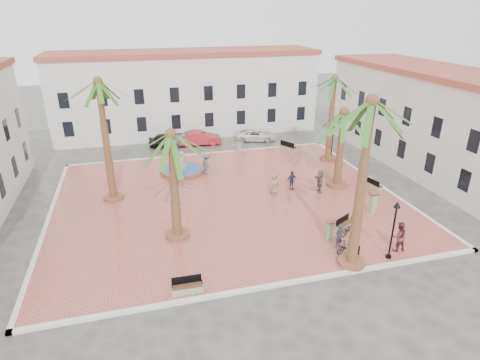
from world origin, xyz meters
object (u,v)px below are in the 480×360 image
at_px(bollard_se, 329,230).
at_px(bollard_n, 239,146).
at_px(bicycle_a, 351,228).
at_px(palm_e, 343,122).
at_px(bench_ne, 288,148).
at_px(palm_s, 370,120).
at_px(car_red, 200,138).
at_px(car_silver, 184,139).
at_px(bench_e, 373,186).
at_px(palm_nw, 100,94).
at_px(pedestrian_fountain_b, 292,180).
at_px(bench_se, 344,225).
at_px(litter_bin, 357,251).
at_px(bicycle_b, 346,246).
at_px(lamppost_s, 395,220).
at_px(palm_ne, 334,88).
at_px(cyclist_a, 339,236).
at_px(pedestrian_fountain_a, 274,184).
at_px(lamppost_e, 333,131).
at_px(pedestrian_east, 320,181).
at_px(palm_sw, 172,148).
at_px(pedestrian_north, 207,164).
at_px(car_white, 256,135).
at_px(fountain, 182,170).
at_px(bench_s, 187,288).
at_px(bollard_e, 373,202).
at_px(car_black, 169,140).

xyz_separation_m(bollard_se, bollard_n, (-1.13, 17.94, 0.04)).
bearing_deg(bollard_n, bicycle_a, -81.13).
height_order(palm_e, bench_ne, palm_e).
relative_size(palm_s, car_red, 2.11).
height_order(bollard_n, car_silver, bollard_n).
xyz_separation_m(palm_s, bench_e, (7.21, 9.11, -8.31)).
bearing_deg(palm_nw, palm_e, -7.24).
bearing_deg(pedestrian_fountain_b, bench_se, -96.36).
relative_size(bench_se, litter_bin, 2.38).
xyz_separation_m(palm_nw, bicycle_b, (13.72, -11.54, -7.64)).
xyz_separation_m(bicycle_a, car_silver, (-7.79, 22.24, 0.05)).
bearing_deg(palm_nw, lamppost_s, -38.65).
relative_size(palm_e, palm_ne, 0.81).
xyz_separation_m(cyclist_a, car_red, (-4.62, 22.87, -0.15)).
bearing_deg(pedestrian_fountain_a, palm_ne, 18.39).
xyz_separation_m(lamppost_e, pedestrian_fountain_a, (-8.37, -6.49, -1.86)).
xyz_separation_m(bollard_n, litter_bin, (1.85, -20.15, -0.36)).
xyz_separation_m(lamppost_s, pedestrian_fountain_a, (-3.50, 10.38, -1.68)).
bearing_deg(lamppost_s, pedestrian_fountain_a, 108.62).
height_order(bench_ne, pedestrian_east, pedestrian_east).
xyz_separation_m(cyclist_a, pedestrian_fountain_a, (-1.17, 8.49, 0.05)).
relative_size(palm_sw, bench_e, 4.30).
relative_size(lamppost_e, litter_bin, 5.82).
height_order(palm_nw, car_silver, palm_nw).
height_order(bicycle_b, pedestrian_fountain_b, pedestrian_fountain_b).
bearing_deg(bench_ne, car_red, 31.56).
relative_size(bicycle_b, pedestrian_north, 0.80).
relative_size(bollard_se, car_white, 0.28).
height_order(fountain, palm_nw, palm_nw).
xyz_separation_m(bench_s, bicycle_b, (9.82, 1.15, 0.22)).
bearing_deg(bollard_e, pedestrian_north, 134.21).
distance_m(litter_bin, cyclist_a, 1.43).
bearing_deg(pedestrian_north, palm_ne, -106.38).
xyz_separation_m(car_black, car_white, (9.76, -0.48, -0.10)).
distance_m(litter_bin, car_silver, 25.51).
bearing_deg(pedestrian_north, car_black, -4.73).
bearing_deg(bench_s, bollard_e, 22.08).
relative_size(bollard_n, bicycle_b, 0.88).
relative_size(lamppost_s, pedestrian_fountain_a, 2.24).
height_order(bench_se, cyclist_a, cyclist_a).
relative_size(bicycle_b, pedestrian_fountain_b, 0.97).
distance_m(palm_e, litter_bin, 11.68).
bearing_deg(car_black, pedestrian_fountain_b, -150.37).
xyz_separation_m(litter_bin, car_silver, (-6.85, 24.57, 0.17)).
bearing_deg(cyclist_a, litter_bin, 93.33).
xyz_separation_m(fountain, car_white, (9.43, 7.95, 0.20)).
distance_m(lamppost_e, litter_bin, 17.68).
height_order(palm_e, lamppost_s, palm_e).
relative_size(fountain, cyclist_a, 2.55).
height_order(fountain, bench_ne, fountain).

